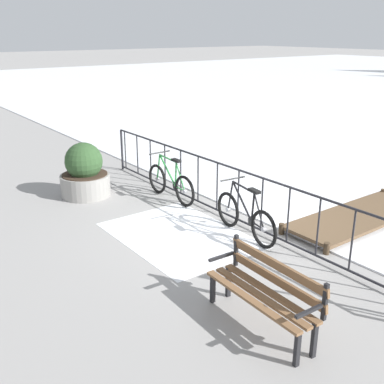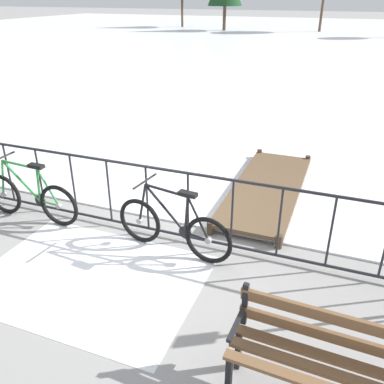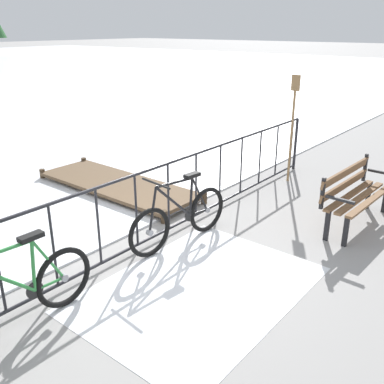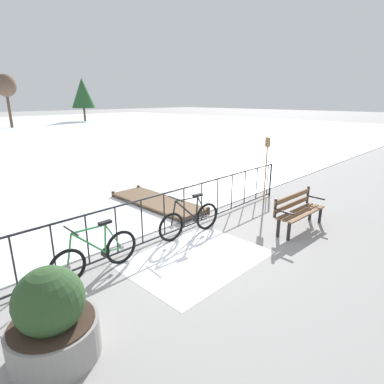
# 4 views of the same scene
# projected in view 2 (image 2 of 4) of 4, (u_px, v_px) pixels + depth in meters

# --- Properties ---
(ground_plane) EXTENTS (160.00, 160.00, 0.00)m
(ground_plane) POSITION_uv_depth(u_px,v_px,m) (149.00, 233.00, 5.94)
(ground_plane) COLOR gray
(frozen_pond) EXTENTS (80.00, 56.00, 0.03)m
(frozen_pond) POSITION_uv_depth(u_px,v_px,m) (324.00, 40.00, 29.67)
(frozen_pond) COLOR white
(frozen_pond) RESTS_ON ground
(snow_patch) EXTENTS (2.70, 1.96, 0.01)m
(snow_patch) POSITION_uv_depth(u_px,v_px,m) (90.00, 278.00, 5.00)
(snow_patch) COLOR white
(snow_patch) RESTS_ON ground
(railing_fence) EXTENTS (9.06, 0.06, 1.07)m
(railing_fence) POSITION_uv_depth(u_px,v_px,m) (147.00, 199.00, 5.69)
(railing_fence) COLOR #232328
(railing_fence) RESTS_ON ground
(bicycle_near_railing) EXTENTS (1.71, 0.52, 0.97)m
(bicycle_near_railing) POSITION_uv_depth(u_px,v_px,m) (173.00, 228.00, 5.36)
(bicycle_near_railing) COLOR black
(bicycle_near_railing) RESTS_ON ground
(bicycle_second) EXTENTS (1.71, 0.52, 0.97)m
(bicycle_second) POSITION_uv_depth(u_px,v_px,m) (30.00, 198.00, 6.14)
(bicycle_second) COLOR black
(bicycle_second) RESTS_ON ground
(park_bench) EXTENTS (1.62, 0.55, 0.89)m
(park_bench) POSITION_uv_depth(u_px,v_px,m) (328.00, 356.00, 3.29)
(park_bench) COLOR brown
(park_bench) RESTS_ON ground
(wooden_dock) EXTENTS (1.10, 3.28, 0.20)m
(wooden_dock) POSITION_uv_depth(u_px,v_px,m) (267.00, 188.00, 7.03)
(wooden_dock) COLOR brown
(wooden_dock) RESTS_ON ground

